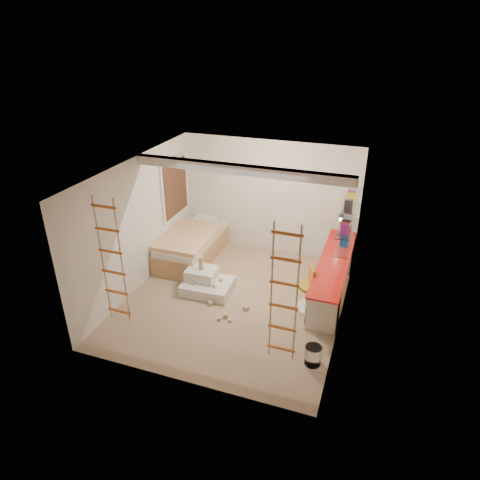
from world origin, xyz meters
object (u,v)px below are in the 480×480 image
at_px(bed, 192,245).
at_px(swivel_chair, 310,294).
at_px(desk, 333,275).
at_px(play_platform, 206,283).

height_order(bed, swivel_chair, swivel_chair).
distance_m(desk, play_platform, 2.50).
height_order(desk, play_platform, desk).
xyz_separation_m(desk, swivel_chair, (-0.32, -0.66, -0.09)).
height_order(swivel_chair, play_platform, swivel_chair).
distance_m(bed, swivel_chair, 3.06).
bearing_deg(play_platform, desk, 17.19).
distance_m(desk, bed, 3.22).
xyz_separation_m(swivel_chair, play_platform, (-2.06, -0.07, -0.15)).
relative_size(bed, play_platform, 2.03).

